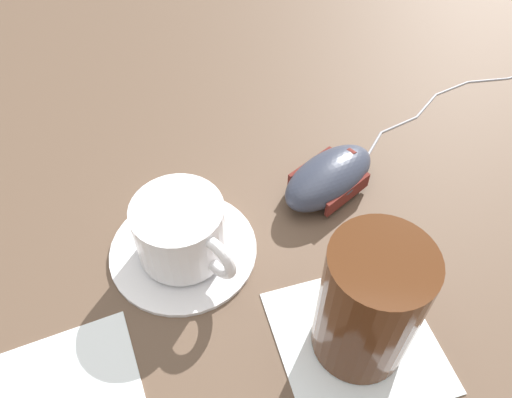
{
  "coord_description": "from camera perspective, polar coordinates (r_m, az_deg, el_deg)",
  "views": [
    {
      "loc": [
        0.0,
        -0.29,
        0.39
      ],
      "look_at": [
        -0.02,
        0.01,
        0.03
      ],
      "focal_mm": 35.0,
      "sensor_mm": 36.0,
      "label": 1
    }
  ],
  "objects": [
    {
      "name": "computer_mouse",
      "position": [
        0.51,
        8.02,
        2.51
      ],
      "size": [
        0.12,
        0.12,
        0.04
      ],
      "color": "#2D3342",
      "rests_on": "ground"
    },
    {
      "name": "napkin_under_glass",
      "position": [
        0.43,
        10.99,
        -15.56
      ],
      "size": [
        0.16,
        0.16,
        0.0
      ],
      "primitive_type": "cube",
      "rotation": [
        0.0,
        0.0,
        0.37
      ],
      "color": "white",
      "rests_on": "ground"
    },
    {
      "name": "coffee_cup",
      "position": [
        0.44,
        -8.85,
        -3.58
      ],
      "size": [
        0.1,
        0.09,
        0.06
      ],
      "color": "white",
      "rests_on": "saucer"
    },
    {
      "name": "drinking_glass",
      "position": [
        0.38,
        12.37,
        -11.64
      ],
      "size": [
        0.07,
        0.07,
        0.12
      ],
      "primitive_type": "cylinder",
      "color": "#4C2814",
      "rests_on": "napkin_under_glass"
    },
    {
      "name": "saucer",
      "position": [
        0.47,
        -8.66,
        -5.59
      ],
      "size": [
        0.14,
        0.14,
        0.01
      ],
      "primitive_type": "cylinder",
      "color": "white",
      "rests_on": "ground"
    },
    {
      "name": "mouse_cable",
      "position": [
        0.69,
        24.03,
        11.3
      ],
      "size": [
        0.34,
        0.25,
        0.0
      ],
      "color": "gray",
      "rests_on": "ground"
    },
    {
      "name": "ground_plane",
      "position": [
        0.49,
        2.63,
        -3.5
      ],
      "size": [
        3.0,
        3.0,
        0.0
      ],
      "primitive_type": "plane",
      "color": "brown"
    }
  ]
}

